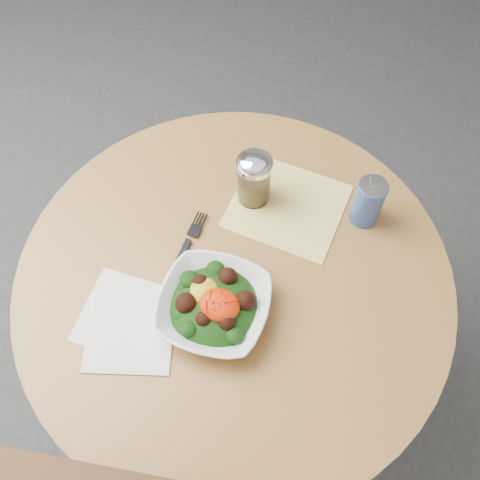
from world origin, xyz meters
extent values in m
plane|color=#313133|center=(0.00, 0.00, 0.00)|extent=(6.00, 6.00, 0.00)
cylinder|color=black|center=(0.00, 0.00, 0.01)|extent=(0.52, 0.52, 0.03)
cylinder|color=black|center=(0.00, 0.00, 0.35)|extent=(0.10, 0.10, 0.71)
cylinder|color=#AE733F|center=(0.00, 0.00, 0.73)|extent=(0.90, 0.90, 0.04)
cube|color=#FFB70D|center=(0.05, 0.20, 0.75)|extent=(0.25, 0.23, 0.00)
cube|color=white|center=(-0.17, -0.16, 0.75)|extent=(0.17, 0.17, 0.00)
cube|color=white|center=(-0.15, -0.18, 0.75)|extent=(0.21, 0.21, 0.00)
imported|color=white|center=(-0.01, -0.09, 0.78)|extent=(0.23, 0.23, 0.05)
ellipsoid|color=black|center=(-0.01, -0.09, 0.77)|extent=(0.17, 0.17, 0.06)
ellipsoid|color=#BF9C13|center=(-0.03, -0.07, 0.80)|extent=(0.06, 0.06, 0.02)
ellipsoid|color=red|center=(0.01, -0.09, 0.81)|extent=(0.08, 0.07, 0.04)
cube|color=black|center=(-0.12, -0.02, 0.76)|extent=(0.01, 0.12, 0.00)
cube|color=black|center=(-0.12, 0.08, 0.76)|extent=(0.02, 0.07, 0.00)
cylinder|color=silver|center=(-0.03, 0.20, 0.81)|extent=(0.07, 0.07, 0.11)
cylinder|color=olive|center=(-0.03, 0.20, 0.78)|extent=(0.06, 0.06, 0.06)
cylinder|color=white|center=(-0.03, 0.20, 0.87)|extent=(0.08, 0.08, 0.01)
ellipsoid|color=white|center=(-0.03, 0.20, 0.87)|extent=(0.07, 0.07, 0.03)
cylinder|color=navy|center=(0.21, 0.23, 0.81)|extent=(0.06, 0.06, 0.11)
cylinder|color=#B7B6BE|center=(0.21, 0.23, 0.87)|extent=(0.06, 0.06, 0.00)
cube|color=#B7B6BE|center=(0.21, 0.24, 0.87)|extent=(0.02, 0.02, 0.00)
camera|label=1|loc=(0.18, -0.45, 1.73)|focal=40.00mm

